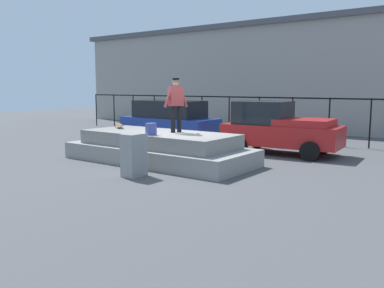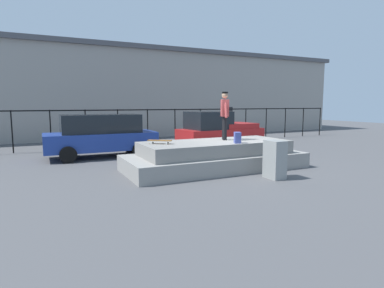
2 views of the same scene
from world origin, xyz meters
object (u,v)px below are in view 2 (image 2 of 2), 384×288
skateboarder (225,112)px  car_red_pickup_mid (218,131)px  skateboard (160,141)px  car_blue_hatchback_near (101,135)px  backpack (237,138)px  utility_box (275,160)px

skateboarder → car_red_pickup_mid: (1.85, 3.54, -1.01)m
skateboard → car_blue_hatchback_near: (-1.11, 4.08, -0.12)m
skateboard → skateboarder: bearing=2.1°
backpack → car_blue_hatchback_near: car_blue_hatchback_near is taller
skateboard → backpack: size_ratio=2.06×
skateboarder → car_red_pickup_mid: bearing=62.4°
car_blue_hatchback_near → car_red_pickup_mid: car_red_pickup_mid is taller
skateboarder → backpack: (-0.13, -1.03, -0.80)m
skateboard → car_red_pickup_mid: 5.65m
skateboarder → car_blue_hatchback_near: bearing=132.0°
car_blue_hatchback_near → skateboarder: bearing=-48.0°
skateboarder → backpack: size_ratio=4.71×
skateboarder → skateboard: size_ratio=2.28×
skateboarder → utility_box: skateboarder is taller
car_blue_hatchback_near → car_red_pickup_mid: (5.44, -0.45, -0.02)m
skateboarder → utility_box: (0.38, -2.28, -1.36)m
backpack → car_red_pickup_mid: bearing=180.0°
backpack → utility_box: (0.51, -1.25, -0.57)m
car_red_pickup_mid → utility_box: bearing=-104.2°
skateboarder → utility_box: bearing=-80.6°
car_blue_hatchback_near → utility_box: bearing=-57.7°
backpack → car_blue_hatchback_near: 6.09m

